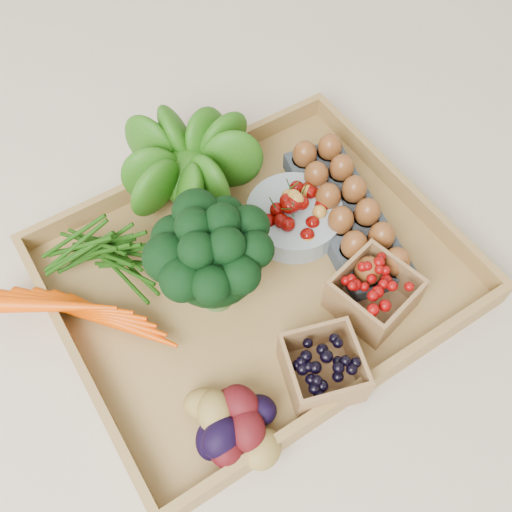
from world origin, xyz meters
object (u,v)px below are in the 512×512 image
egg_carton (345,216)px  cherry_bowl (294,217)px  broccoli (214,274)px  tray (256,275)px

egg_carton → cherry_bowl: bearing=163.4°
cherry_bowl → egg_carton: bearing=-29.3°
cherry_bowl → egg_carton: 0.08m
broccoli → cherry_bowl: 0.17m
egg_carton → tray: bearing=-166.1°
tray → egg_carton: 0.16m
tray → cherry_bowl: bearing=23.7°
cherry_bowl → egg_carton: (0.07, -0.04, -0.00)m
tray → broccoli: size_ratio=3.39×
tray → cherry_bowl: 0.11m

